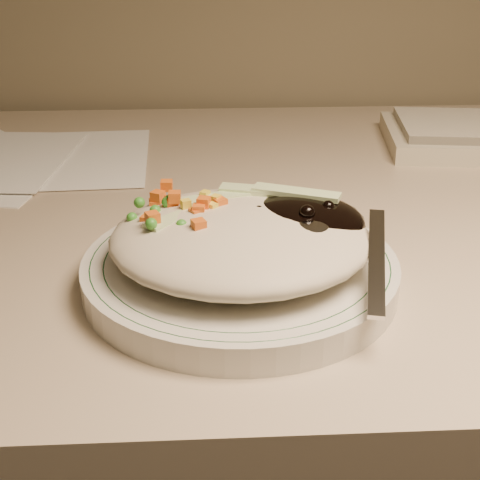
{
  "coord_description": "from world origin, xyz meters",
  "views": [
    {
      "loc": [
        -0.1,
        0.75,
        0.99
      ],
      "look_at": [
        -0.08,
        1.2,
        0.78
      ],
      "focal_mm": 50.0,
      "sensor_mm": 36.0,
      "label": 1
    }
  ],
  "objects": [
    {
      "name": "desk",
      "position": [
        0.0,
        1.38,
        0.54
      ],
      "size": [
        1.4,
        0.7,
        0.74
      ],
      "color": "tan",
      "rests_on": "ground"
    },
    {
      "name": "plate",
      "position": [
        -0.08,
        1.2,
        0.75
      ],
      "size": [
        0.24,
        0.24,
        0.02
      ],
      "primitive_type": "cylinder",
      "color": "silver",
      "rests_on": "desk"
    },
    {
      "name": "plate_rim",
      "position": [
        -0.08,
        1.2,
        0.76
      ],
      "size": [
        0.22,
        0.22,
        0.0
      ],
      "color": "#144723",
      "rests_on": "plate"
    },
    {
      "name": "meal",
      "position": [
        -0.07,
        1.2,
        0.78
      ],
      "size": [
        0.2,
        0.19,
        0.05
      ],
      "color": "#C0B59B",
      "rests_on": "plate"
    }
  ]
}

